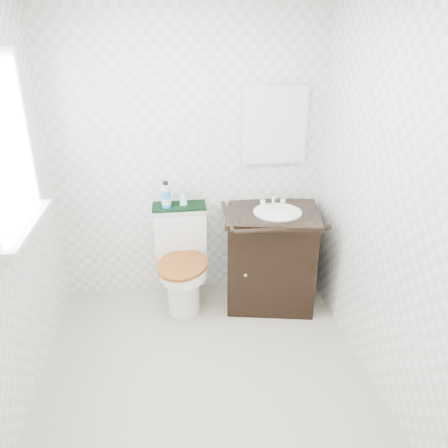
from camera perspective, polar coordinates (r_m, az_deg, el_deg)
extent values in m
plane|color=#A29C83|center=(3.10, -2.40, -19.68)|extent=(2.40, 2.40, 0.00)
plane|color=white|center=(3.57, -4.46, 8.58)|extent=(2.40, 0.00, 2.40)
plane|color=white|center=(1.41, 1.29, -17.38)|extent=(2.40, 0.00, 2.40)
plane|color=white|center=(2.74, 20.72, 2.35)|extent=(0.00, 2.40, 2.40)
cube|color=white|center=(2.72, -26.90, 8.93)|extent=(0.02, 0.70, 0.90)
cube|color=silver|center=(3.59, 6.65, 12.66)|extent=(0.50, 0.02, 0.60)
cylinder|color=white|center=(3.62, -5.33, -8.52)|extent=(0.26, 0.26, 0.41)
cube|color=white|center=(3.83, -5.48, -6.55)|extent=(0.26, 0.28, 0.41)
cube|color=white|center=(3.67, -5.73, -1.03)|extent=(0.43, 0.18, 0.39)
cube|color=white|center=(3.59, -5.87, 1.98)|extent=(0.45, 0.20, 0.03)
cylinder|color=white|center=(3.48, -5.42, -6.04)|extent=(0.39, 0.39, 0.08)
cylinder|color=brown|center=(3.46, -5.46, -5.31)|extent=(0.48, 0.48, 0.03)
cube|color=black|center=(3.69, 6.10, -4.57)|extent=(0.79, 0.71, 0.78)
cube|color=black|center=(3.51, 6.38, 1.33)|extent=(0.84, 0.75, 0.04)
cylinder|color=white|center=(3.48, 6.99, 1.55)|extent=(0.38, 0.38, 0.01)
ellipsoid|color=white|center=(3.50, 6.95, 0.72)|extent=(0.33, 0.33, 0.17)
cylinder|color=silver|center=(3.61, 6.44, 3.15)|extent=(0.02, 0.02, 0.10)
cube|color=silver|center=(3.93, 2.76, -6.92)|extent=(0.22, 0.19, 0.26)
cube|color=silver|center=(3.85, 2.80, -5.06)|extent=(0.24, 0.22, 0.03)
cube|color=black|center=(3.58, -5.88, 2.34)|extent=(0.44, 0.22, 0.02)
cylinder|color=#1A89E0|center=(3.52, -7.55, 3.29)|extent=(0.08, 0.08, 0.14)
cylinder|color=silver|center=(3.49, -7.63, 4.75)|extent=(0.08, 0.08, 0.05)
cylinder|color=black|center=(3.48, -7.67, 5.34)|extent=(0.04, 0.04, 0.03)
cone|color=#90D2EB|center=(3.57, -5.32, 3.18)|extent=(0.07, 0.07, 0.08)
ellipsoid|color=#19747C|center=(3.62, 5.97, 2.56)|extent=(0.06, 0.04, 0.02)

